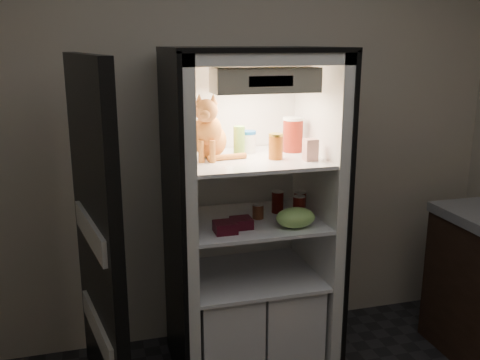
# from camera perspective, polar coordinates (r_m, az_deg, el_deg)

# --- Properties ---
(room_shell) EXTENTS (3.60, 3.60, 3.60)m
(room_shell) POSITION_cam_1_polar(r_m,az_deg,el_deg) (1.64, 14.94, 4.22)
(room_shell) COLOR white
(room_shell) RESTS_ON floor
(refrigerator) EXTENTS (0.90, 0.72, 1.88)m
(refrigerator) POSITION_cam_1_polar(r_m,az_deg,el_deg) (3.10, 0.92, -6.43)
(refrigerator) COLOR white
(refrigerator) RESTS_ON floor
(fridge_door) EXTENTS (0.21, 0.87, 1.85)m
(fridge_door) POSITION_cam_1_polar(r_m,az_deg,el_deg) (2.68, -14.90, -7.59)
(fridge_door) COLOR black
(fridge_door) RESTS_ON floor
(tabby_cat) EXTENTS (0.30, 0.36, 0.36)m
(tabby_cat) POSITION_cam_1_polar(r_m,az_deg,el_deg) (2.86, -3.32, 4.94)
(tabby_cat) COLOR #BB5817
(tabby_cat) RESTS_ON refrigerator
(parmesan_shaker) EXTENTS (0.06, 0.06, 0.16)m
(parmesan_shaker) POSITION_cam_1_polar(r_m,az_deg,el_deg) (2.94, -0.10, 4.19)
(parmesan_shaker) COLOR #268C39
(parmesan_shaker) RESTS_ON refrigerator
(mayo_tub) EXTENTS (0.09, 0.09, 0.12)m
(mayo_tub) POSITION_cam_1_polar(r_m,az_deg,el_deg) (3.02, 0.88, 4.09)
(mayo_tub) COLOR white
(mayo_tub) RESTS_ON refrigerator
(salsa_jar) EXTENTS (0.08, 0.08, 0.14)m
(salsa_jar) POSITION_cam_1_polar(r_m,az_deg,el_deg) (2.86, 3.83, 3.60)
(salsa_jar) COLOR maroon
(salsa_jar) RESTS_ON refrigerator
(pepper_jar) EXTENTS (0.12, 0.12, 0.20)m
(pepper_jar) POSITION_cam_1_polar(r_m,az_deg,el_deg) (3.06, 5.66, 4.85)
(pepper_jar) COLOR maroon
(pepper_jar) RESTS_ON refrigerator
(cream_carton) EXTENTS (0.07, 0.07, 0.12)m
(cream_carton) POSITION_cam_1_polar(r_m,az_deg,el_deg) (2.85, 7.52, 3.22)
(cream_carton) COLOR white
(cream_carton) RESTS_ON refrigerator
(soda_can_a) EXTENTS (0.07, 0.07, 0.13)m
(soda_can_a) POSITION_cam_1_polar(r_m,az_deg,el_deg) (3.09, 4.03, -2.34)
(soda_can_a) COLOR black
(soda_can_a) RESTS_ON refrigerator
(soda_can_b) EXTENTS (0.07, 0.07, 0.13)m
(soda_can_b) POSITION_cam_1_polar(r_m,az_deg,el_deg) (3.09, 6.40, -2.41)
(soda_can_b) COLOR black
(soda_can_b) RESTS_ON refrigerator
(soda_can_c) EXTENTS (0.07, 0.07, 0.13)m
(soda_can_c) POSITION_cam_1_polar(r_m,az_deg,el_deg) (3.02, 6.30, -2.85)
(soda_can_c) COLOR black
(soda_can_c) RESTS_ON refrigerator
(condiment_jar) EXTENTS (0.06, 0.06, 0.09)m
(condiment_jar) POSITION_cam_1_polar(r_m,az_deg,el_deg) (2.99, 1.94, -3.30)
(condiment_jar) COLOR brown
(condiment_jar) RESTS_ON refrigerator
(grape_bag) EXTENTS (0.21, 0.16, 0.11)m
(grape_bag) POSITION_cam_1_polar(r_m,az_deg,el_deg) (2.86, 5.94, -4.01)
(grape_bag) COLOR #8AC05A
(grape_bag) RESTS_ON refrigerator
(berry_box_left) EXTENTS (0.11, 0.11, 0.06)m
(berry_box_left) POSITION_cam_1_polar(r_m,az_deg,el_deg) (2.78, -1.60, -5.06)
(berry_box_left) COLOR #460B19
(berry_box_left) RESTS_ON refrigerator
(berry_box_right) EXTENTS (0.11, 0.11, 0.05)m
(berry_box_right) POSITION_cam_1_polar(r_m,az_deg,el_deg) (2.85, 0.16, -4.59)
(berry_box_right) COLOR #460B19
(berry_box_right) RESTS_ON refrigerator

